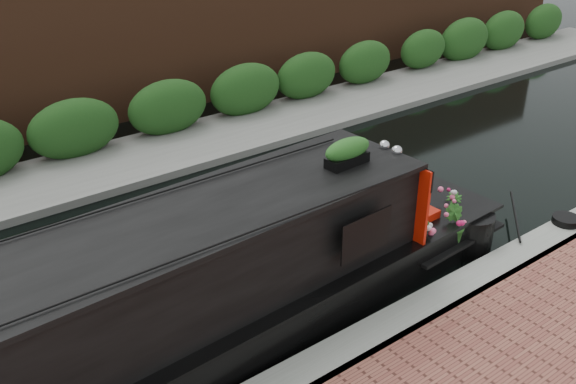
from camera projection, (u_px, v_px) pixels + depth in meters
ground at (192, 263)px, 10.49m from camera, size 80.00×80.00×0.00m
near_bank_coping at (322, 376)px, 8.16m from camera, size 40.00×0.60×0.50m
far_bank_path at (92, 175)px, 13.46m from camera, size 40.00×2.40×0.34m
far_hedge at (76, 161)px, 14.10m from camera, size 40.00×1.10×2.80m
far_brick_wall at (43, 133)px, 15.58m from camera, size 40.00×1.00×8.00m
narrowboat at (168, 314)px, 8.04m from camera, size 11.20×2.45×2.62m
rope_fender at (470, 215)px, 11.61m from camera, size 0.30×0.39×0.30m
coiled_mooring_rope at (566, 220)px, 11.13m from camera, size 0.47×0.47×0.12m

